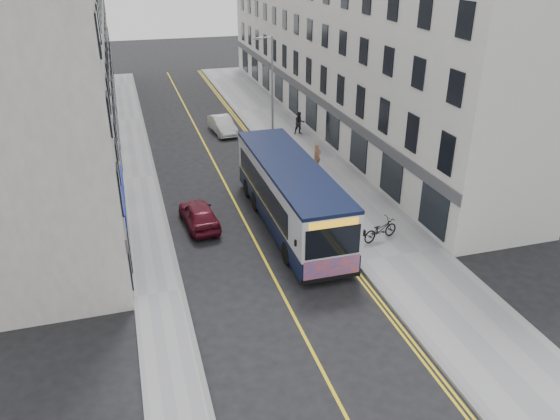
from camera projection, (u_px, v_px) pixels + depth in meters
ground at (266, 263)px, 25.07m from camera, size 140.00×140.00×0.00m
pavement_east at (309, 160)px, 37.00m from camera, size 4.50×64.00×0.12m
pavement_west at (139, 178)px, 34.14m from camera, size 2.00×64.00×0.12m
kerb_east at (277, 163)px, 36.42m from camera, size 0.18×64.00×0.13m
kerb_west at (156, 176)px, 34.39m from camera, size 0.18×64.00×0.13m
road_centre_line at (218, 170)px, 35.44m from camera, size 0.12×64.00×0.01m
road_dbl_yellow_inner at (271, 165)px, 36.34m from camera, size 0.10×64.00×0.01m
road_dbl_yellow_outer at (274, 165)px, 36.39m from camera, size 0.10×64.00×0.01m
terrace_east at (336, 39)px, 43.30m from camera, size 6.00×46.00×13.00m
terrace_west at (63, 52)px, 38.09m from camera, size 6.00×46.00×13.00m
streetlamp at (271, 92)px, 36.32m from camera, size 1.32×0.18×8.00m
city_bus at (290, 193)px, 27.58m from camera, size 2.75×11.78×3.42m
bicycle at (380, 230)px, 26.61m from camera, size 2.16×1.28×1.07m
pedestrian_near at (317, 156)px, 35.19m from camera, size 0.68×0.57×1.60m
pedestrian_far at (299, 123)px, 41.60m from camera, size 0.85×0.67×1.72m
car_white at (222, 125)px, 42.26m from camera, size 1.76×4.07×1.30m
car_maroon at (199, 214)px, 28.13m from camera, size 1.90×4.01×1.32m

